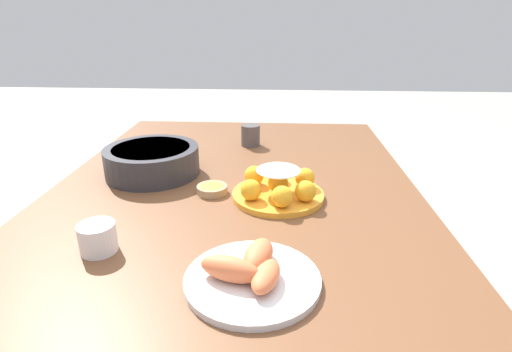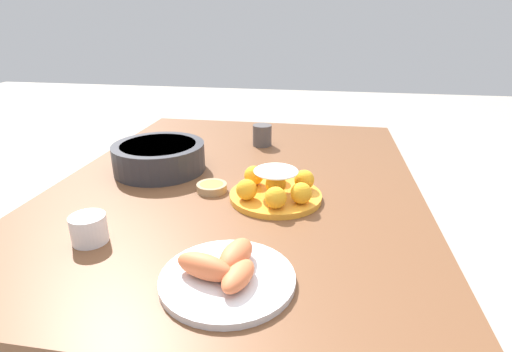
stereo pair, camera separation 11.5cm
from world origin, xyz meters
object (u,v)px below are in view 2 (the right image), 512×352
Objects in this scene: dining_table at (239,205)px; serving_bowl at (159,156)px; cake_plate at (276,188)px; seafood_platter at (226,272)px; cup_near at (262,135)px; cup_far at (89,229)px; sauce_bowl at (212,187)px.

serving_bowl reaches higher than dining_table.
dining_table is 5.58× the size of cake_plate.
seafood_platter is at bearing 172.80° from cake_plate.
cup_near is 1.02× the size of cup_far.
seafood_platter is 3.29× the size of cup_far.
dining_table is 0.30m from serving_bowl.
seafood_platter is (-0.54, -0.35, -0.03)m from serving_bowl.
sauce_bowl is at bearing 148.76° from dining_table.
cake_plate is 0.19m from sauce_bowl.
dining_table is 17.51× the size of cup_near.
dining_table is at bearing 177.02° from cup_near.
sauce_bowl is 1.08× the size of cup_near.
cup_near reaches higher than cup_far.
serving_bowl is 0.64m from seafood_platter.
cup_far is (-0.45, -0.02, -0.02)m from serving_bowl.
cup_near is (0.45, -0.08, 0.03)m from sauce_bowl.
dining_table is 0.38m from cup_near.
cake_plate reaches higher than cup_far.
dining_table is 17.93× the size of cup_far.
cake_plate is at bearing -132.15° from dining_table.
sauce_bowl is 0.34× the size of seafood_platter.
serving_bowl is at bearing 68.70° from cake_plate.
sauce_bowl is at bearing 19.21° from seafood_platter.
cup_far is (-0.31, 0.19, 0.02)m from sauce_bowl.
cake_plate is 0.43m from serving_bowl.
seafood_platter is at bearing -170.70° from dining_table.
cup_near is (0.47, 0.11, 0.01)m from cake_plate.
cake_plate is 0.48m from cup_far.
serving_bowl is (0.16, 0.40, 0.01)m from cake_plate.
seafood_platter is (-0.38, 0.05, -0.01)m from cake_plate.
dining_table is 16.24× the size of sauce_bowl.
seafood_platter is at bearing -146.78° from serving_bowl.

